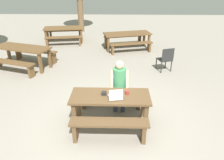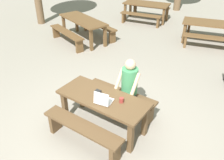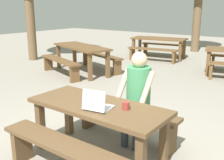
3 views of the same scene
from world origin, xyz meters
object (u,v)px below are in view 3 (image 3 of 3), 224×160
object	(u,v)px
picnic_table_front	(98,113)
picnic_table_mid	(159,41)
laptop	(97,105)
picnic_table_rear	(81,50)
coffee_mug	(126,106)
small_pouch	(90,99)
person_seated	(137,91)

from	to	relation	value
picnic_table_front	picnic_table_mid	xyz separation A→B (m)	(-2.52, 6.50, 0.04)
laptop	picnic_table_rear	xyz separation A→B (m)	(-3.36, 3.35, -0.11)
laptop	coffee_mug	distance (m)	0.32
picnic_table_front	small_pouch	xyz separation A→B (m)	(-0.14, 0.02, 0.15)
person_seated	picnic_table_rear	distance (m)	4.35
coffee_mug	picnic_table_rear	bearing A→B (deg)	138.91
laptop	picnic_table_mid	size ratio (longest dim) A/B	0.16
small_pouch	picnic_table_rear	size ratio (longest dim) A/B	0.05
coffee_mug	person_seated	bearing A→B (deg)	108.01
small_pouch	picnic_table_mid	world-z (taller)	small_pouch
laptop	person_seated	distance (m)	0.72
person_seated	picnic_table_mid	distance (m)	6.52
picnic_table_front	picnic_table_mid	bearing A→B (deg)	111.17
picnic_table_front	laptop	bearing A→B (deg)	-50.63
laptop	picnic_table_mid	xyz separation A→B (m)	(-2.63, 6.64, -0.13)
coffee_mug	picnic_table_rear	distance (m)	4.80
picnic_table_mid	picnic_table_rear	world-z (taller)	picnic_table_rear
laptop	person_seated	xyz separation A→B (m)	(0.09, 0.71, -0.01)
laptop	picnic_table_rear	distance (m)	4.75
picnic_table_front	person_seated	size ratio (longest dim) A/B	1.36
small_pouch	laptop	bearing A→B (deg)	-32.85
picnic_table_front	picnic_table_rear	world-z (taller)	picnic_table_rear
picnic_table_front	picnic_table_rear	distance (m)	4.57
picnic_table_rear	laptop	bearing A→B (deg)	-26.99
person_seated	picnic_table_rear	world-z (taller)	person_seated
coffee_mug	picnic_table_front	bearing A→B (deg)	-170.69
person_seated	picnic_table_rear	size ratio (longest dim) A/B	0.59
laptop	picnic_table_rear	size ratio (longest dim) A/B	0.15
person_seated	picnic_table_mid	world-z (taller)	person_seated
picnic_table_mid	person_seated	bearing A→B (deg)	-74.94
picnic_table_front	laptop	distance (m)	0.25
laptop	person_seated	world-z (taller)	person_seated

